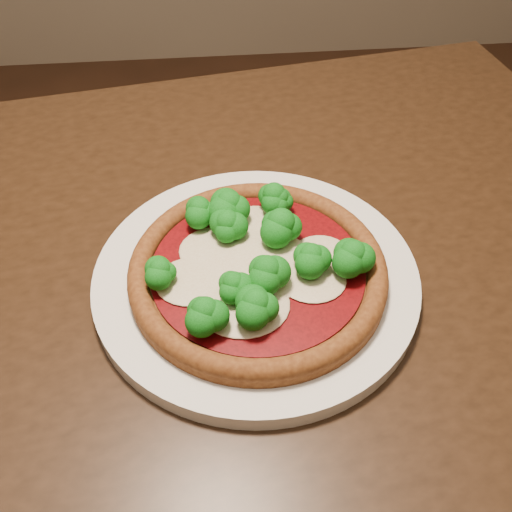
{
  "coord_description": "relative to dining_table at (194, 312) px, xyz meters",
  "views": [
    {
      "loc": [
        0.26,
        -0.39,
        1.2
      ],
      "look_at": [
        0.3,
        0.0,
        0.79
      ],
      "focal_mm": 40.0,
      "sensor_mm": 36.0,
      "label": 1
    }
  ],
  "objects": [
    {
      "name": "pizza",
      "position": [
        0.07,
        -0.06,
        0.14
      ],
      "size": [
        0.26,
        0.26,
        0.06
      ],
      "rotation": [
        0.0,
        0.0,
        0.13
      ],
      "color": "brown",
      "rests_on": "plate"
    },
    {
      "name": "dining_table",
      "position": [
        0.0,
        0.0,
        0.0
      ],
      "size": [
        1.24,
        0.93,
        0.75
      ],
      "rotation": [
        0.0,
        0.0,
        0.16
      ],
      "color": "black",
      "rests_on": "floor"
    },
    {
      "name": "plate",
      "position": [
        0.07,
        -0.05,
        0.12
      ],
      "size": [
        0.33,
        0.33,
        0.02
      ],
      "primitive_type": "cylinder",
      "color": "silver",
      "rests_on": "dining_table"
    }
  ]
}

